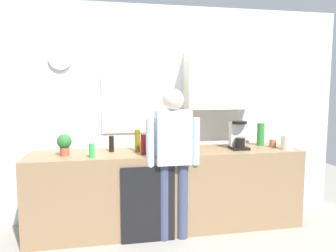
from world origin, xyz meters
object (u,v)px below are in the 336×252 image
object	(u,v)px
bottle_red_vinegar	(144,144)
cup_yellow_cup	(153,148)
bottle_olive_oil	(137,141)
cup_terracotta_mug	(273,143)
person_at_sink	(173,152)
bottle_dark_sauce	(111,144)
bottle_green_wine	(180,136)
dish_soap	(92,150)
bottle_clear_soda	(261,134)
potted_plant	(64,143)
bottle_amber_beer	(172,143)
storage_canister	(287,142)
coffee_maker	(238,136)
mixing_bowl	(149,145)

from	to	relation	value
bottle_red_vinegar	cup_yellow_cup	xyz separation A→B (m)	(0.12, 0.13, -0.07)
bottle_red_vinegar	bottle_olive_oil	xyz separation A→B (m)	(-0.05, 0.17, 0.02)
cup_terracotta_mug	person_at_sink	bearing A→B (deg)	-167.07
bottle_red_vinegar	bottle_dark_sauce	world-z (taller)	bottle_red_vinegar
bottle_green_wine	dish_soap	bearing A→B (deg)	-162.83
bottle_clear_soda	potted_plant	size ratio (longest dim) A/B	1.22
bottle_amber_beer	storage_canister	distance (m)	1.37
bottle_dark_sauce	cup_terracotta_mug	size ratio (longest dim) A/B	1.96
potted_plant	storage_canister	world-z (taller)	potted_plant
bottle_amber_beer	potted_plant	world-z (taller)	same
coffee_maker	bottle_amber_beer	distance (m)	0.83
potted_plant	bottle_red_vinegar	bearing A→B (deg)	-6.44
bottle_dark_sauce	bottle_clear_soda	bearing A→B (deg)	1.90
coffee_maker	dish_soap	world-z (taller)	coffee_maker
bottle_red_vinegar	dish_soap	world-z (taller)	bottle_red_vinegar
coffee_maker	bottle_olive_oil	distance (m)	1.18
bottle_amber_beer	bottle_dark_sauce	size ratio (longest dim) A/B	1.28
cup_yellow_cup	storage_canister	world-z (taller)	storage_canister
dish_soap	bottle_red_vinegar	bearing A→B (deg)	6.61
bottle_amber_beer	person_at_sink	bearing A→B (deg)	-96.97
bottle_dark_sauce	cup_yellow_cup	xyz separation A→B (m)	(0.45, -0.09, -0.05)
person_at_sink	dish_soap	bearing A→B (deg)	162.60
potted_plant	storage_canister	distance (m)	2.51
bottle_dark_sauce	potted_plant	xyz separation A→B (m)	(-0.49, -0.13, 0.04)
bottle_red_vinegar	bottle_dark_sauce	bearing A→B (deg)	147.02
storage_canister	potted_plant	bearing A→B (deg)	176.86
potted_plant	bottle_green_wine	bearing A→B (deg)	6.78
mixing_bowl	coffee_maker	bearing A→B (deg)	-12.70
cup_terracotta_mug	storage_canister	bearing A→B (deg)	-63.78
bottle_green_wine	bottle_clear_soda	distance (m)	1.05
bottle_clear_soda	mixing_bowl	world-z (taller)	bottle_clear_soda
coffee_maker	dish_soap	xyz separation A→B (m)	(-1.67, -0.17, -0.07)
bottle_olive_oil	storage_canister	world-z (taller)	bottle_olive_oil
bottle_green_wine	cup_terracotta_mug	world-z (taller)	bottle_green_wine
cup_terracotta_mug	person_at_sink	xyz separation A→B (m)	(-1.30, -0.30, 0.01)
bottle_red_vinegar	storage_canister	xyz separation A→B (m)	(1.67, -0.04, -0.02)
storage_canister	bottle_olive_oil	bearing A→B (deg)	172.97
dish_soap	storage_canister	size ratio (longest dim) A/B	1.06
bottle_dark_sauce	bottle_clear_soda	distance (m)	1.84
bottle_green_wine	person_at_sink	xyz separation A→B (m)	(-0.17, -0.41, -0.10)
bottle_amber_beer	bottle_clear_soda	xyz separation A→B (m)	(1.19, 0.29, 0.02)
bottle_clear_soda	bottle_green_wine	bearing A→B (deg)	-178.16
bottle_red_vinegar	bottle_green_wine	xyz separation A→B (m)	(0.46, 0.25, 0.04)
bottle_red_vinegar	potted_plant	world-z (taller)	potted_plant
bottle_green_wine	cup_yellow_cup	distance (m)	0.38
coffee_maker	bottle_amber_beer	xyz separation A→B (m)	(-0.82, -0.12, -0.03)
bottle_green_wine	person_at_sink	distance (m)	0.46
bottle_clear_soda	mixing_bowl	xyz separation A→B (m)	(-1.40, 0.06, -0.10)
mixing_bowl	bottle_amber_beer	bearing A→B (deg)	-59.81
cup_terracotta_mug	potted_plant	bearing A→B (deg)	-179.13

